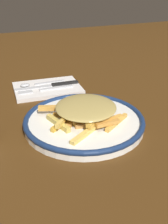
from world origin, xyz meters
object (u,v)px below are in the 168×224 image
object	(u,v)px
fork	(46,89)
fries_heap	(85,110)
napkin	(47,88)
plate	(84,121)
spoon	(35,84)
knife	(53,85)

from	to	relation	value
fork	fries_heap	bearing A→B (deg)	-170.59
fries_heap	napkin	size ratio (longest dim) A/B	1.01
plate	fries_heap	bearing A→B (deg)	-43.91
spoon	fries_heap	bearing A→B (deg)	-167.99
fork	spoon	world-z (taller)	spoon
plate	napkin	size ratio (longest dim) A/B	1.42
spoon	knife	bearing A→B (deg)	-118.07
plate	fries_heap	world-z (taller)	fries_heap
fork	plate	bearing A→B (deg)	-171.87
spoon	fork	bearing A→B (deg)	-157.64
napkin	plate	bearing A→B (deg)	-175.31
fries_heap	napkin	bearing A→B (deg)	5.79
fork	knife	xyz separation A→B (m)	(0.03, -0.03, 0.00)
fries_heap	napkin	world-z (taller)	fries_heap
spoon	plate	bearing A→B (deg)	-169.06
plate	fork	xyz separation A→B (m)	(0.24, 0.03, 0.00)
fries_heap	fork	xyz separation A→B (m)	(0.23, 0.04, -0.03)
plate	fork	distance (m)	0.24
napkin	knife	world-z (taller)	knife
fries_heap	knife	bearing A→B (deg)	1.66
fork	spoon	size ratio (longest dim) A/B	1.16
napkin	spoon	xyz separation A→B (m)	(0.03, 0.03, 0.01)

